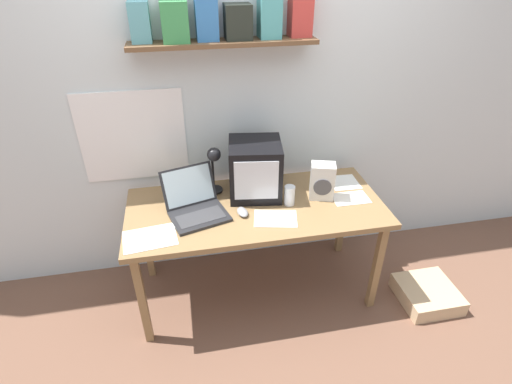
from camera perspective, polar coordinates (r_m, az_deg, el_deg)
ground_plane at (r=2.93m, az=0.00°, el=-13.58°), size 12.00×12.00×0.00m
back_wall at (r=2.61m, az=-2.10°, el=14.58°), size 5.60×0.24×2.60m
corner_desk at (r=2.50m, az=0.00°, el=-3.12°), size 1.58×0.71×0.71m
crt_monitor at (r=2.51m, az=-0.12°, el=3.30°), size 0.36×0.36×0.35m
laptop at (r=2.41m, az=-8.74°, el=-1.56°), size 0.40×0.41×0.25m
desk_lamp at (r=2.49m, az=-6.04°, el=4.06°), size 0.11×0.15×0.33m
juice_glass at (r=2.46m, az=4.80°, el=-0.61°), size 0.07×0.07×0.13m
space_heater at (r=2.53m, az=9.44°, el=1.53°), size 0.17×0.14×0.23m
computer_mouse at (r=2.39m, az=-1.94°, el=-2.88°), size 0.08×0.11×0.03m
loose_paper_near_laptop at (r=2.77m, az=12.48°, el=1.35°), size 0.19×0.20×0.00m
open_notebook at (r=2.61m, az=13.33°, el=-0.88°), size 0.23×0.15×0.00m
loose_paper_near_monitor at (r=2.36m, az=2.81°, el=-3.81°), size 0.28×0.22×0.00m
printed_handout at (r=2.28m, az=-14.92°, el=-6.38°), size 0.31×0.24×0.00m
floor_cushion at (r=3.04m, az=23.25°, el=-13.25°), size 0.37×0.37×0.11m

